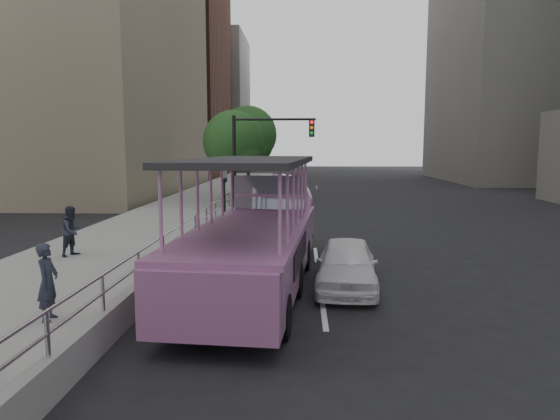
% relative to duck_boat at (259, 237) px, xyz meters
% --- Properties ---
extents(ground, '(160.00, 160.00, 0.00)m').
position_rel_duck_boat_xyz_m(ground, '(0.63, -0.47, -1.25)').
color(ground, black).
extents(sidewalk, '(5.50, 80.00, 0.30)m').
position_rel_duck_boat_xyz_m(sidewalk, '(-5.12, 9.53, -1.10)').
color(sidewalk, '#989994').
rests_on(sidewalk, ground).
extents(kerb_wall, '(0.24, 30.00, 0.36)m').
position_rel_duck_boat_xyz_m(kerb_wall, '(-2.49, 1.53, -0.77)').
color(kerb_wall, '#979793').
rests_on(kerb_wall, sidewalk).
extents(guardrail, '(0.07, 22.00, 0.71)m').
position_rel_duck_boat_xyz_m(guardrail, '(-2.49, 1.53, -0.11)').
color(guardrail, silver).
rests_on(guardrail, kerb_wall).
extents(duck_boat, '(3.30, 10.35, 3.38)m').
position_rel_duck_boat_xyz_m(duck_boat, '(0.00, 0.00, 0.00)').
color(duck_boat, black).
rests_on(duck_boat, ground).
extents(car, '(1.86, 3.90, 1.29)m').
position_rel_duck_boat_xyz_m(car, '(2.30, -0.48, -0.61)').
color(car, white).
rests_on(car, ground).
extents(pedestrian_near, '(0.40, 0.58, 1.53)m').
position_rel_duck_boat_xyz_m(pedestrian_near, '(-3.78, -3.95, -0.19)').
color(pedestrian_near, '#2A2F3E').
rests_on(pedestrian_near, sidewalk).
extents(pedestrian_mid, '(0.84, 0.92, 1.55)m').
position_rel_duck_boat_xyz_m(pedestrian_mid, '(-5.94, 1.75, -0.18)').
color(pedestrian_mid, '#2A2F3E').
rests_on(pedestrian_mid, sidewalk).
extents(parking_sign, '(0.16, 0.67, 3.02)m').
position_rel_duck_boat_xyz_m(parking_sign, '(-2.37, 9.32, 0.62)').
color(parking_sign, black).
rests_on(parking_sign, ground).
extents(traffic_signal, '(4.20, 0.32, 5.20)m').
position_rel_duck_boat_xyz_m(traffic_signal, '(-1.08, 12.03, 2.24)').
color(traffic_signal, black).
rests_on(traffic_signal, ground).
extents(street_tree_near, '(3.52, 3.52, 5.72)m').
position_rel_duck_boat_xyz_m(street_tree_near, '(-2.68, 15.46, 2.56)').
color(street_tree_near, '#322116').
rests_on(street_tree_near, ground).
extents(street_tree_far, '(3.97, 3.97, 6.45)m').
position_rel_duck_boat_xyz_m(street_tree_far, '(-2.48, 21.46, 3.05)').
color(street_tree_far, '#322116').
rests_on(street_tree_far, ground).
extents(midrise_brick, '(18.00, 16.00, 26.00)m').
position_rel_duck_boat_xyz_m(midrise_brick, '(-17.37, 47.53, 11.75)').
color(midrise_brick, brown).
rests_on(midrise_brick, ground).
extents(midrise_stone_a, '(20.00, 20.00, 32.00)m').
position_rel_duck_boat_xyz_m(midrise_stone_a, '(26.63, 41.53, 14.75)').
color(midrise_stone_a, gray).
rests_on(midrise_stone_a, ground).
extents(midrise_stone_b, '(16.00, 14.00, 20.00)m').
position_rel_duck_boat_xyz_m(midrise_stone_b, '(-15.37, 63.53, 8.75)').
color(midrise_stone_b, gray).
rests_on(midrise_stone_b, ground).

